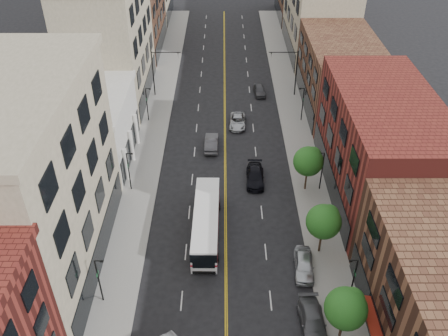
{
  "coord_description": "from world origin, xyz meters",
  "views": [
    {
      "loc": [
        -0.25,
        -19.48,
        34.52
      ],
      "look_at": [
        -0.16,
        21.42,
        5.0
      ],
      "focal_mm": 38.0,
      "sensor_mm": 36.0,
      "label": 1
    }
  ],
  "objects_px": {
    "car_parked_mid": "(313,322)",
    "car_lane_c": "(259,90)",
    "car_parked_far": "(304,265)",
    "car_lane_b": "(238,121)",
    "car_lane_behind": "(211,143)",
    "city_bus": "(206,221)",
    "car_lane_a": "(255,176)"
  },
  "relations": [
    {
      "from": "city_bus",
      "to": "car_parked_mid",
      "type": "relative_size",
      "value": 2.25
    },
    {
      "from": "car_lane_behind",
      "to": "car_lane_c",
      "type": "xyz_separation_m",
      "value": [
        7.3,
        15.37,
        -0.09
      ]
    },
    {
      "from": "city_bus",
      "to": "car_parked_far",
      "type": "bearing_deg",
      "value": -27.77
    },
    {
      "from": "car_lane_b",
      "to": "car_lane_c",
      "type": "relative_size",
      "value": 1.19
    },
    {
      "from": "car_parked_mid",
      "to": "car_lane_behind",
      "type": "relative_size",
      "value": 1.07
    },
    {
      "from": "car_lane_a",
      "to": "car_lane_c",
      "type": "relative_size",
      "value": 1.25
    },
    {
      "from": "car_lane_behind",
      "to": "car_parked_mid",
      "type": "bearing_deg",
      "value": 108.67
    },
    {
      "from": "car_lane_b",
      "to": "car_lane_c",
      "type": "distance_m",
      "value": 10.31
    },
    {
      "from": "car_parked_mid",
      "to": "car_parked_far",
      "type": "bearing_deg",
      "value": 87.04
    },
    {
      "from": "car_parked_far",
      "to": "car_lane_b",
      "type": "bearing_deg",
      "value": 106.05
    },
    {
      "from": "car_parked_far",
      "to": "car_lane_c",
      "type": "relative_size",
      "value": 1.11
    },
    {
      "from": "car_parked_mid",
      "to": "car_lane_a",
      "type": "relative_size",
      "value": 1.0
    },
    {
      "from": "city_bus",
      "to": "car_parked_mid",
      "type": "bearing_deg",
      "value": -50.46
    },
    {
      "from": "car_parked_mid",
      "to": "car_lane_b",
      "type": "bearing_deg",
      "value": 97.57
    },
    {
      "from": "car_lane_behind",
      "to": "car_lane_c",
      "type": "height_order",
      "value": "car_lane_behind"
    },
    {
      "from": "city_bus",
      "to": "car_lane_b",
      "type": "height_order",
      "value": "city_bus"
    },
    {
      "from": "car_parked_far",
      "to": "car_lane_behind",
      "type": "relative_size",
      "value": 0.95
    },
    {
      "from": "car_parked_far",
      "to": "car_lane_a",
      "type": "relative_size",
      "value": 0.89
    },
    {
      "from": "car_parked_mid",
      "to": "car_parked_far",
      "type": "height_order",
      "value": "car_parked_far"
    },
    {
      "from": "city_bus",
      "to": "car_lane_c",
      "type": "xyz_separation_m",
      "value": [
        7.5,
        31.69,
        -1.03
      ]
    },
    {
      "from": "car_lane_a",
      "to": "city_bus",
      "type": "bearing_deg",
      "value": -119.84
    },
    {
      "from": "city_bus",
      "to": "car_parked_mid",
      "type": "height_order",
      "value": "city_bus"
    },
    {
      "from": "car_parked_far",
      "to": "car_lane_c",
      "type": "distance_m",
      "value": 36.84
    },
    {
      "from": "car_parked_mid",
      "to": "car_lane_behind",
      "type": "xyz_separation_m",
      "value": [
        -9.06,
        27.81,
        0.05
      ]
    },
    {
      "from": "city_bus",
      "to": "car_lane_b",
      "type": "bearing_deg",
      "value": 80.94
    },
    {
      "from": "car_parked_mid",
      "to": "car_lane_c",
      "type": "distance_m",
      "value": 43.22
    },
    {
      "from": "city_bus",
      "to": "car_lane_a",
      "type": "bearing_deg",
      "value": 58.97
    },
    {
      "from": "city_bus",
      "to": "car_parked_mid",
      "type": "xyz_separation_m",
      "value": [
        9.26,
        -11.5,
        -0.98
      ]
    },
    {
      "from": "car_parked_mid",
      "to": "car_lane_c",
      "type": "relative_size",
      "value": 1.26
    },
    {
      "from": "city_bus",
      "to": "car_lane_c",
      "type": "relative_size",
      "value": 2.82
    },
    {
      "from": "car_lane_b",
      "to": "car_parked_far",
      "type": "bearing_deg",
      "value": -75.58
    },
    {
      "from": "car_lane_behind",
      "to": "car_lane_a",
      "type": "distance_m",
      "value": 9.08
    }
  ]
}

